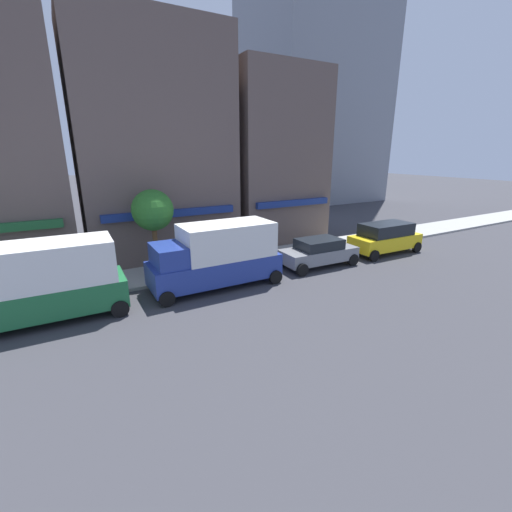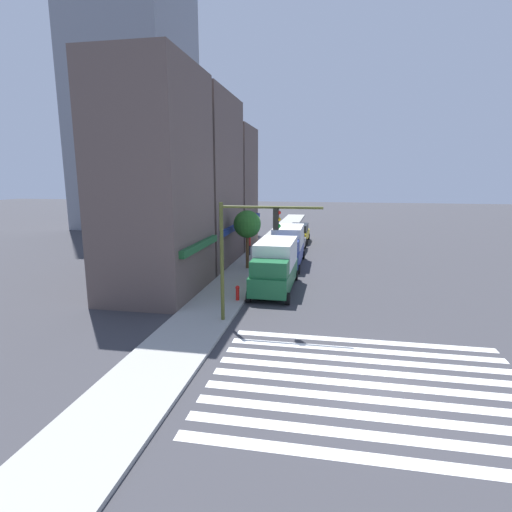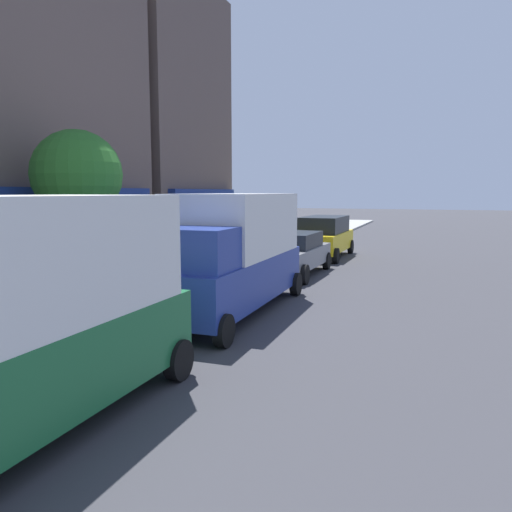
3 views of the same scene
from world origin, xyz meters
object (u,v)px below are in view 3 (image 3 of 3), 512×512
(suv_yellow, at_px, (324,236))
(street_tree, at_px, (77,176))
(sedan_grey, at_px, (293,252))
(box_truck_blue, at_px, (228,251))
(pedestrian_red_jacket, at_px, (159,252))

(suv_yellow, relative_size, street_tree, 1.09)
(sedan_grey, xyz_separation_m, street_tree, (-8.37, 2.80, 2.60))
(box_truck_blue, relative_size, street_tree, 1.43)
(box_truck_blue, bearing_deg, street_tree, 127.68)
(box_truck_blue, xyz_separation_m, street_tree, (-2.19, 2.80, 1.86))
(box_truck_blue, bearing_deg, sedan_grey, -0.29)
(box_truck_blue, height_order, street_tree, street_tree)
(sedan_grey, relative_size, pedestrian_red_jacket, 2.52)
(pedestrian_red_jacket, bearing_deg, sedan_grey, 5.88)
(suv_yellow, bearing_deg, sedan_grey, -178.82)
(sedan_grey, distance_m, street_tree, 9.20)
(sedan_grey, xyz_separation_m, pedestrian_red_jacket, (-3.37, 3.70, 0.23))
(box_truck_blue, distance_m, street_tree, 4.01)
(box_truck_blue, height_order, pedestrian_red_jacket, box_truck_blue)
(sedan_grey, relative_size, suv_yellow, 0.94)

